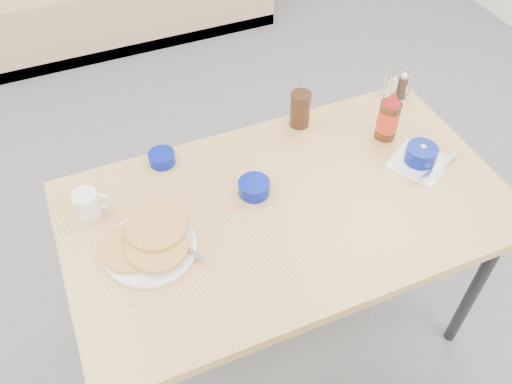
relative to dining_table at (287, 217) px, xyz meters
name	(u,v)px	position (x,y,z in m)	size (l,w,h in m)	color
ground	(307,377)	(0.00, -0.25, -0.70)	(6.00, 6.00, 0.00)	slate
dining_table	(287,217)	(0.00, 0.00, 0.00)	(1.40, 0.80, 0.76)	tan
pancake_plate	(150,244)	(-0.45, 0.00, 0.08)	(0.28, 0.27, 0.05)	white
coffee_mug	(88,204)	(-0.58, 0.21, 0.11)	(0.11, 0.08, 0.09)	white
grits_setting	(421,157)	(0.49, 0.00, 0.09)	(0.25, 0.23, 0.07)	white
creamer_bowl	(162,158)	(-0.31, 0.34, 0.08)	(0.09, 0.09, 0.04)	navy
butter_bowl	(254,188)	(-0.08, 0.09, 0.08)	(0.10, 0.10, 0.05)	navy
amber_tumbler	(300,109)	(0.20, 0.34, 0.13)	(0.07, 0.07, 0.14)	#321D10
condiment_caddy	(397,88)	(0.61, 0.34, 0.11)	(0.11, 0.06, 0.12)	silver
syrup_bottle	(389,118)	(0.46, 0.16, 0.15)	(0.07, 0.07, 0.20)	#47230F
sugar_wrapper	(231,208)	(-0.17, 0.06, 0.06)	(0.04, 0.03, 0.00)	#E3714B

